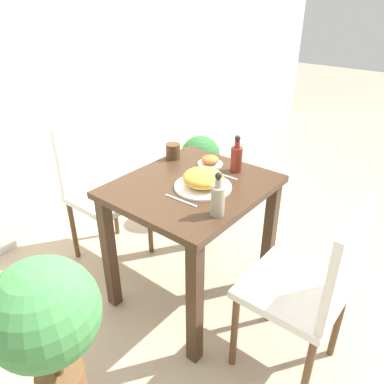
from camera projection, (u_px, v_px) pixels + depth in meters
The scene contains 14 objects.
ground_plane at pixel (192, 292), 2.30m from camera, with size 16.00×16.00×0.00m, color tan.
wall_back at pixel (35, 49), 2.39m from camera, with size 8.00×0.05×2.60m.
dining_table at pixel (192, 207), 2.01m from camera, with size 0.80×0.70×0.75m.
chair_near at pixel (312, 286), 1.60m from camera, with size 0.42×0.42×0.92m.
chair_far at pixel (99, 184), 2.42m from camera, with size 0.42×0.42×0.92m.
food_plate at pixel (203, 179), 1.88m from camera, with size 0.29×0.29×0.10m.
side_plate at pixel (210, 161), 2.14m from camera, with size 0.14×0.14×0.06m.
drink_cup at pixel (173, 151), 2.21m from camera, with size 0.08×0.08×0.09m.
sauce_bottle at pixel (236, 158), 2.04m from camera, with size 0.06×0.06×0.21m.
condiment_bottle at pixel (218, 199), 1.64m from camera, with size 0.06×0.06×0.21m.
fork_utensil at pixel (181, 200), 1.78m from camera, with size 0.02×0.19×0.00m.
spoon_utensil at pixel (223, 175), 2.03m from camera, with size 0.01×0.18×0.00m.
potted_plant_left at pixel (46, 323), 1.41m from camera, with size 0.43×0.43×0.80m.
potted_plant_right at pixel (200, 170), 2.90m from camera, with size 0.30×0.30×0.68m.
Camera 1 is at (-1.34, -1.09, 1.64)m, focal length 35.00 mm.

